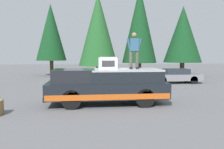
# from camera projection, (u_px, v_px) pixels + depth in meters

# --- Properties ---
(ground_plane) EXTENTS (90.00, 90.00, 0.00)m
(ground_plane) POSITION_uv_depth(u_px,v_px,m) (115.00, 103.00, 11.27)
(ground_plane) COLOR slate
(pickup_truck) EXTENTS (2.01, 5.54, 1.65)m
(pickup_truck) POSITION_uv_depth(u_px,v_px,m) (107.00, 86.00, 11.00)
(pickup_truck) COLOR black
(pickup_truck) RESTS_ON ground
(compressor_unit) EXTENTS (0.65, 0.84, 0.56)m
(compressor_unit) POSITION_uv_depth(u_px,v_px,m) (108.00, 63.00, 10.92)
(compressor_unit) COLOR silver
(compressor_unit) RESTS_ON pickup_truck
(person_on_truck_bed) EXTENTS (0.29, 0.72, 1.69)m
(person_on_truck_bed) POSITION_uv_depth(u_px,v_px,m) (134.00, 50.00, 11.00)
(person_on_truck_bed) COLOR #423D38
(person_on_truck_bed) RESTS_ON pickup_truck
(parked_car_grey) EXTENTS (1.64, 4.10, 1.16)m
(parked_car_grey) POSITION_uv_depth(u_px,v_px,m) (175.00, 76.00, 19.14)
(parked_car_grey) COLOR gray
(parked_car_grey) RESTS_ON ground
(parked_car_black) EXTENTS (1.64, 4.10, 1.16)m
(parked_car_black) POSITION_uv_depth(u_px,v_px,m) (109.00, 76.00, 19.32)
(parked_car_black) COLOR black
(parked_car_black) RESTS_ON ground
(conifer_far_left) EXTENTS (4.08, 4.08, 7.52)m
(conifer_far_left) POSITION_uv_depth(u_px,v_px,m) (183.00, 34.00, 25.55)
(conifer_far_left) COLOR #4C3826
(conifer_far_left) RESTS_ON ground
(conifer_left) EXTENTS (3.78, 3.78, 9.71)m
(conifer_left) POSITION_uv_depth(u_px,v_px,m) (140.00, 25.00, 25.77)
(conifer_left) COLOR #4C3826
(conifer_left) RESTS_ON ground
(conifer_center_left) EXTENTS (4.17, 4.17, 8.81)m
(conifer_center_left) POSITION_uv_depth(u_px,v_px,m) (98.00, 30.00, 25.12)
(conifer_center_left) COLOR #4C3826
(conifer_center_left) RESTS_ON ground
(conifer_center_right) EXTENTS (3.24, 3.24, 7.76)m
(conifer_center_right) POSITION_uv_depth(u_px,v_px,m) (51.00, 32.00, 25.58)
(conifer_center_right) COLOR #4C3826
(conifer_center_right) RESTS_ON ground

